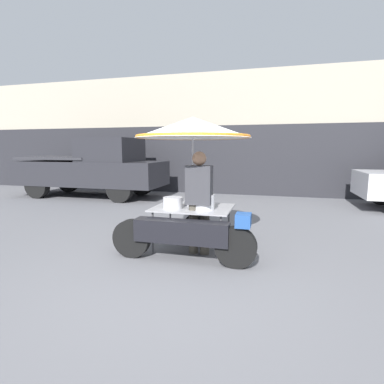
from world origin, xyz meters
name	(u,v)px	position (x,y,z in m)	size (l,w,h in m)	color
ground_plane	(175,281)	(0.00, 0.00, 0.00)	(36.00, 36.00, 0.00)	slate
shopfront_building	(244,135)	(0.00, 8.20, 2.10)	(28.00, 2.06, 4.22)	#B2A893
vendor_motorcycle_cart	(192,149)	(-0.11, 1.16, 1.60)	(2.11, 1.80, 2.08)	black
vendor_person	(199,198)	(0.04, 1.03, 0.87)	(0.38, 0.22, 1.56)	#4C473D
pickup_truck	(94,168)	(-4.67, 5.45, 0.95)	(4.97, 1.81, 1.94)	black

